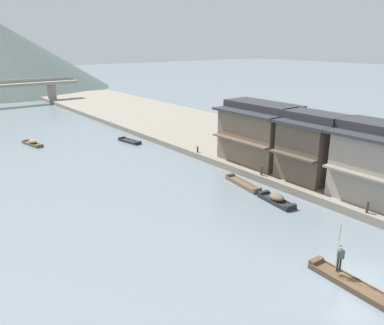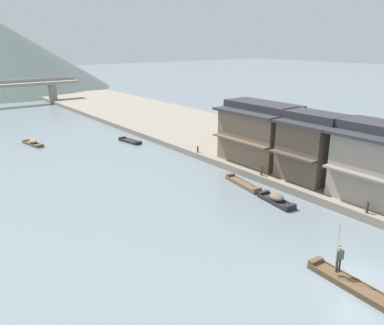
% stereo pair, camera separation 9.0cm
% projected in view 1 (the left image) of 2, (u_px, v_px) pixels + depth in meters
% --- Properties ---
extents(ground_plane, '(400.00, 400.00, 0.00)m').
position_uv_depth(ground_plane, '(356.00, 279.00, 21.82)').
color(ground_plane, slate).
extents(riverbank_right, '(18.00, 110.00, 0.68)m').
position_uv_depth(riverbank_right, '(220.00, 135.00, 53.76)').
color(riverbank_right, gray).
rests_on(riverbank_right, ground).
extents(boat_foreground_poled, '(1.40, 5.65, 0.50)m').
position_uv_depth(boat_foreground_poled, '(355.00, 286.00, 20.96)').
color(boat_foreground_poled, brown).
rests_on(boat_foreground_poled, ground).
extents(boatman_person, '(0.56, 0.33, 3.04)m').
position_uv_depth(boatman_person, '(340.00, 255.00, 21.43)').
color(boatman_person, black).
rests_on(boatman_person, boat_foreground_poled).
extents(boat_moored_nearest, '(1.61, 3.95, 0.41)m').
position_uv_depth(boat_moored_nearest, '(130.00, 141.00, 51.15)').
color(boat_moored_nearest, '#232326').
rests_on(boat_moored_nearest, ground).
extents(boat_moored_second, '(1.66, 4.73, 0.51)m').
position_uv_depth(boat_moored_second, '(243.00, 184.00, 35.87)').
color(boat_moored_second, brown).
rests_on(boat_moored_second, ground).
extents(boat_moored_third, '(1.62, 3.76, 0.80)m').
position_uv_depth(boat_moored_third, '(277.00, 200.00, 31.98)').
color(boat_moored_third, '#232326').
rests_on(boat_moored_third, ground).
extents(boat_moored_far, '(1.70, 4.12, 0.69)m').
position_uv_depth(boat_moored_far, '(32.00, 143.00, 49.77)').
color(boat_moored_far, brown).
rests_on(boat_moored_far, ground).
extents(house_waterfront_nearest, '(6.54, 7.11, 6.14)m').
position_uv_depth(house_waterfront_nearest, '(383.00, 163.00, 30.41)').
color(house_waterfront_nearest, gray).
rests_on(house_waterfront_nearest, riverbank_right).
extents(house_waterfront_second, '(5.80, 5.58, 6.14)m').
position_uv_depth(house_waterfront_second, '(311.00, 146.00, 35.04)').
color(house_waterfront_second, brown).
rests_on(house_waterfront_second, riverbank_right).
extents(house_waterfront_tall, '(6.81, 8.25, 6.14)m').
position_uv_depth(house_waterfront_tall, '(261.00, 133.00, 40.36)').
color(house_waterfront_tall, '#75604C').
rests_on(house_waterfront_tall, riverbank_right).
extents(mooring_post_dock_near, '(0.20, 0.20, 0.90)m').
position_uv_depth(mooring_post_dock_near, '(367.00, 207.00, 28.55)').
color(mooring_post_dock_near, '#473828').
rests_on(mooring_post_dock_near, riverbank_right).
extents(mooring_post_dock_mid, '(0.20, 0.20, 0.92)m').
position_uv_depth(mooring_post_dock_mid, '(262.00, 170.00, 36.55)').
color(mooring_post_dock_mid, '#473828').
rests_on(mooring_post_dock_mid, riverbank_right).
extents(mooring_post_dock_far, '(0.20, 0.20, 0.72)m').
position_uv_depth(mooring_post_dock_far, '(198.00, 149.00, 44.01)').
color(mooring_post_dock_far, '#473828').
rests_on(mooring_post_dock_far, riverbank_right).
extents(stone_bridge, '(27.08, 2.40, 5.17)m').
position_uv_depth(stone_bridge, '(11.00, 89.00, 78.46)').
color(stone_bridge, gray).
rests_on(stone_bridge, ground).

